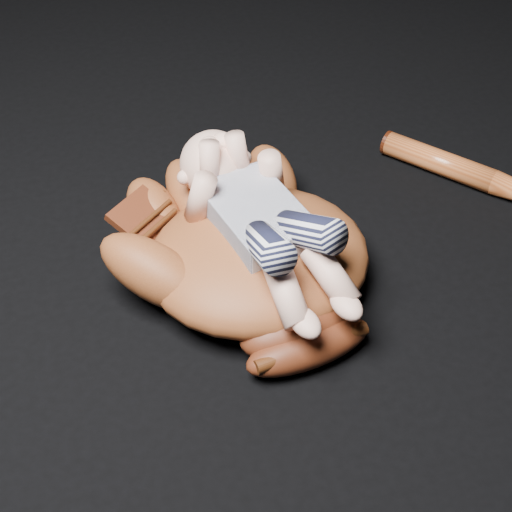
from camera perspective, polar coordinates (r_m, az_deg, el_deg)
name	(u,v)px	position (r m, az deg, el deg)	size (l,w,h in m)	color
baseball_glove	(258,249)	(1.12, 0.16, 0.48)	(0.40, 0.46, 0.14)	#652F15
newborn_baby	(267,221)	(1.08, 0.83, 2.57)	(0.18, 0.39, 0.16)	#E4AA93
baseball_bat	(508,188)	(1.38, 17.86, 4.76)	(0.04, 0.46, 0.04)	#99451D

